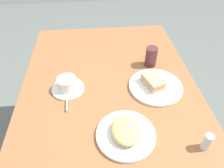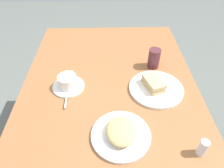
{
  "view_description": "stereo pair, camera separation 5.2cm",
  "coord_description": "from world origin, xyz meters",
  "px_view_note": "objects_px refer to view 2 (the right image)",
  "views": [
    {
      "loc": [
        0.81,
        -0.06,
        1.45
      ],
      "look_at": [
        0.08,
        0.01,
        0.77
      ],
      "focal_mm": 33.09,
      "sensor_mm": 36.0,
      "label": 1
    },
    {
      "loc": [
        0.82,
        -0.01,
        1.45
      ],
      "look_at": [
        0.08,
        0.01,
        0.77
      ],
      "focal_mm": 33.09,
      "sensor_mm": 36.0,
      "label": 2
    }
  ],
  "objects_px": {
    "salt_shaker": "(203,148)",
    "spoon": "(67,97)",
    "sandwich_plate": "(156,89)",
    "dining_table": "(110,90)",
    "sandwich_front": "(153,83)",
    "coffee_saucer": "(69,86)",
    "coffee_cup": "(68,81)",
    "side_plate": "(121,135)",
    "drinking_glass": "(154,58)"
  },
  "relations": [
    {
      "from": "salt_shaker",
      "to": "spoon",
      "type": "bearing_deg",
      "value": -118.6
    },
    {
      "from": "sandwich_plate",
      "to": "spoon",
      "type": "xyz_separation_m",
      "value": [
        0.05,
        -0.43,
        0.01
      ]
    },
    {
      "from": "dining_table",
      "to": "sandwich_plate",
      "type": "height_order",
      "value": "sandwich_plate"
    },
    {
      "from": "spoon",
      "to": "salt_shaker",
      "type": "xyz_separation_m",
      "value": [
        0.29,
        0.53,
        0.03
      ]
    },
    {
      "from": "sandwich_front",
      "to": "coffee_saucer",
      "type": "height_order",
      "value": "sandwich_front"
    },
    {
      "from": "dining_table",
      "to": "sandwich_front",
      "type": "xyz_separation_m",
      "value": [
        0.09,
        0.21,
        0.13
      ]
    },
    {
      "from": "coffee_cup",
      "to": "sandwich_front",
      "type": "bearing_deg",
      "value": 86.97
    },
    {
      "from": "coffee_saucer",
      "to": "spoon",
      "type": "xyz_separation_m",
      "value": [
        0.08,
        0.0,
        0.01
      ]
    },
    {
      "from": "side_plate",
      "to": "coffee_saucer",
      "type": "bearing_deg",
      "value": -139.8
    },
    {
      "from": "sandwich_plate",
      "to": "salt_shaker",
      "type": "distance_m",
      "value": 0.36
    },
    {
      "from": "sandwich_plate",
      "to": "side_plate",
      "type": "xyz_separation_m",
      "value": [
        0.26,
        -0.19,
        0.0
      ]
    },
    {
      "from": "spoon",
      "to": "side_plate",
      "type": "bearing_deg",
      "value": 49.25
    },
    {
      "from": "sandwich_front",
      "to": "coffee_cup",
      "type": "bearing_deg",
      "value": -93.03
    },
    {
      "from": "sandwich_front",
      "to": "drinking_glass",
      "type": "height_order",
      "value": "drinking_glass"
    },
    {
      "from": "dining_table",
      "to": "coffee_cup",
      "type": "relative_size",
      "value": 9.44
    },
    {
      "from": "spoon",
      "to": "coffee_saucer",
      "type": "bearing_deg",
      "value": -178.6
    },
    {
      "from": "drinking_glass",
      "to": "salt_shaker",
      "type": "bearing_deg",
      "value": 9.21
    },
    {
      "from": "coffee_cup",
      "to": "dining_table",
      "type": "bearing_deg",
      "value": 107.86
    },
    {
      "from": "sandwich_plate",
      "to": "salt_shaker",
      "type": "bearing_deg",
      "value": 16.55
    },
    {
      "from": "drinking_glass",
      "to": "sandwich_plate",
      "type": "bearing_deg",
      "value": -4.89
    },
    {
      "from": "dining_table",
      "to": "coffee_saucer",
      "type": "xyz_separation_m",
      "value": [
        0.07,
        -0.2,
        0.1
      ]
    },
    {
      "from": "sandwich_front",
      "to": "drinking_glass",
      "type": "bearing_deg",
      "value": 170.12
    },
    {
      "from": "spoon",
      "to": "side_plate",
      "type": "height_order",
      "value": "spoon"
    },
    {
      "from": "dining_table",
      "to": "coffee_cup",
      "type": "height_order",
      "value": "coffee_cup"
    },
    {
      "from": "sandwich_plate",
      "to": "coffee_cup",
      "type": "distance_m",
      "value": 0.43
    },
    {
      "from": "dining_table",
      "to": "sandwich_front",
      "type": "height_order",
      "value": "sandwich_front"
    },
    {
      "from": "sandwich_plate",
      "to": "spoon",
      "type": "relative_size",
      "value": 2.68
    },
    {
      "from": "coffee_saucer",
      "to": "side_plate",
      "type": "distance_m",
      "value": 0.38
    },
    {
      "from": "sandwich_front",
      "to": "side_plate",
      "type": "bearing_deg",
      "value": -32.68
    },
    {
      "from": "sandwich_plate",
      "to": "spoon",
      "type": "bearing_deg",
      "value": -83.12
    },
    {
      "from": "spoon",
      "to": "sandwich_front",
      "type": "bearing_deg",
      "value": 98.21
    },
    {
      "from": "coffee_saucer",
      "to": "coffee_cup",
      "type": "xyz_separation_m",
      "value": [
        -0.0,
        0.0,
        0.04
      ]
    },
    {
      "from": "sandwich_front",
      "to": "coffee_saucer",
      "type": "bearing_deg",
      "value": -92.82
    },
    {
      "from": "coffee_cup",
      "to": "drinking_glass",
      "type": "distance_m",
      "value": 0.47
    },
    {
      "from": "coffee_saucer",
      "to": "spoon",
      "type": "bearing_deg",
      "value": 1.4
    },
    {
      "from": "dining_table",
      "to": "coffee_saucer",
      "type": "distance_m",
      "value": 0.24
    },
    {
      "from": "sandwich_plate",
      "to": "salt_shaker",
      "type": "xyz_separation_m",
      "value": [
        0.34,
        0.1,
        0.03
      ]
    },
    {
      "from": "coffee_cup",
      "to": "spoon",
      "type": "distance_m",
      "value": 0.09
    },
    {
      "from": "coffee_cup",
      "to": "spoon",
      "type": "relative_size",
      "value": 1.19
    },
    {
      "from": "sandwich_plate",
      "to": "dining_table",
      "type": "bearing_deg",
      "value": -112.93
    },
    {
      "from": "sandwich_front",
      "to": "salt_shaker",
      "type": "height_order",
      "value": "salt_shaker"
    },
    {
      "from": "dining_table",
      "to": "salt_shaker",
      "type": "bearing_deg",
      "value": 36.88
    },
    {
      "from": "sandwich_plate",
      "to": "side_plate",
      "type": "height_order",
      "value": "same"
    },
    {
      "from": "salt_shaker",
      "to": "sandwich_plate",
      "type": "bearing_deg",
      "value": -163.45
    },
    {
      "from": "sandwich_front",
      "to": "spoon",
      "type": "height_order",
      "value": "sandwich_front"
    },
    {
      "from": "coffee_saucer",
      "to": "dining_table",
      "type": "bearing_deg",
      "value": 108.21
    },
    {
      "from": "coffee_saucer",
      "to": "side_plate",
      "type": "xyz_separation_m",
      "value": [
        0.29,
        0.24,
        0.0
      ]
    },
    {
      "from": "salt_shaker",
      "to": "side_plate",
      "type": "bearing_deg",
      "value": -105.63
    },
    {
      "from": "dining_table",
      "to": "coffee_saucer",
      "type": "height_order",
      "value": "coffee_saucer"
    },
    {
      "from": "sandwich_front",
      "to": "salt_shaker",
      "type": "bearing_deg",
      "value": 18.46
    }
  ]
}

